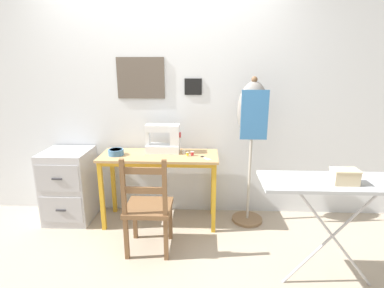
{
  "coord_description": "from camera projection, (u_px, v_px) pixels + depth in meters",
  "views": [
    {
      "loc": [
        0.46,
        -2.65,
        1.64
      ],
      "look_at": [
        0.33,
        0.21,
        0.87
      ],
      "focal_mm": 28.0,
      "sensor_mm": 36.0,
      "label": 1
    }
  ],
  "objects": [
    {
      "name": "thread_spool_far_edge",
      "position": [
        192.0,
        154.0,
        2.98
      ],
      "size": [
        0.04,
        0.04,
        0.04
      ],
      "color": "red",
      "rests_on": "sewing_table"
    },
    {
      "name": "ironing_board",
      "position": [
        339.0,
        187.0,
        2.1
      ],
      "size": [
        1.1,
        0.38,
        0.85
      ],
      "color": "#ADB2B7",
      "rests_on": "ground_plane"
    },
    {
      "name": "ground_plane",
      "position": [
        158.0,
        232.0,
        3.0
      ],
      "size": [
        14.0,
        14.0,
        0.0
      ],
      "primitive_type": "plane",
      "color": "tan"
    },
    {
      "name": "scissors",
      "position": [
        204.0,
        157.0,
        2.92
      ],
      "size": [
        0.11,
        0.13,
        0.01
      ],
      "color": "silver",
      "rests_on": "sewing_table"
    },
    {
      "name": "sewing_machine",
      "position": [
        165.0,
        139.0,
        3.07
      ],
      "size": [
        0.36,
        0.17,
        0.32
      ],
      "color": "white",
      "rests_on": "sewing_table"
    },
    {
      "name": "sewing_table",
      "position": [
        159.0,
        164.0,
        3.04
      ],
      "size": [
        1.19,
        0.46,
        0.75
      ],
      "color": "tan",
      "rests_on": "ground_plane"
    },
    {
      "name": "thread_spool_mid_table",
      "position": [
        187.0,
        154.0,
        2.97
      ],
      "size": [
        0.03,
        0.03,
        0.04
      ],
      "color": "yellow",
      "rests_on": "sewing_table"
    },
    {
      "name": "wooden_chair",
      "position": [
        148.0,
        208.0,
        2.61
      ],
      "size": [
        0.4,
        0.38,
        0.91
      ],
      "color": "brown",
      "rests_on": "ground_plane"
    },
    {
      "name": "dress_form",
      "position": [
        252.0,
        120.0,
        2.94
      ],
      "size": [
        0.32,
        0.32,
        1.52
      ],
      "color": "#846647",
      "rests_on": "ground_plane"
    },
    {
      "name": "thread_spool_near_machine",
      "position": [
        184.0,
        152.0,
        3.06
      ],
      "size": [
        0.04,
        0.04,
        0.03
      ],
      "color": "silver",
      "rests_on": "sewing_table"
    },
    {
      "name": "fabric_bowl",
      "position": [
        116.0,
        152.0,
        3.0
      ],
      "size": [
        0.15,
        0.15,
        0.06
      ],
      "color": "teal",
      "rests_on": "sewing_table"
    },
    {
      "name": "filing_cabinet",
      "position": [
        70.0,
        185.0,
        3.19
      ],
      "size": [
        0.47,
        0.48,
        0.76
      ],
      "color": "#B7B7BC",
      "rests_on": "ground_plane"
    },
    {
      "name": "wall_back",
      "position": [
        162.0,
        99.0,
        3.18
      ],
      "size": [
        10.0,
        0.07,
        2.55
      ],
      "color": "silver",
      "rests_on": "ground_plane"
    },
    {
      "name": "storage_box",
      "position": [
        345.0,
        176.0,
        2.02
      ],
      "size": [
        0.17,
        0.12,
        0.1
      ],
      "color": "beige",
      "rests_on": "ironing_board"
    }
  ]
}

